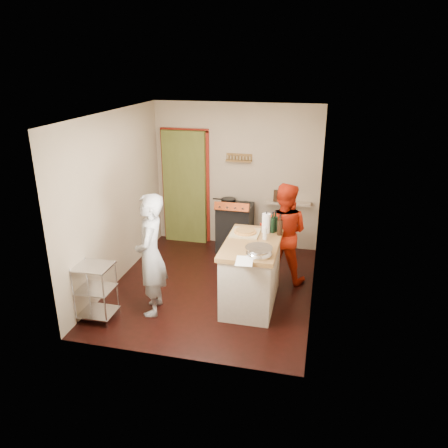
% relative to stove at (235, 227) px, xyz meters
% --- Properties ---
extents(floor, '(3.50, 3.50, 0.00)m').
position_rel_stove_xyz_m(floor, '(-0.05, -1.42, -0.45)').
color(floor, black).
rests_on(floor, ground).
extents(back_wall, '(3.00, 0.44, 2.60)m').
position_rel_stove_xyz_m(back_wall, '(-0.69, 0.36, 0.68)').
color(back_wall, tan).
rests_on(back_wall, ground).
extents(left_wall, '(0.04, 3.50, 2.60)m').
position_rel_stove_xyz_m(left_wall, '(-1.55, -1.42, 0.85)').
color(left_wall, tan).
rests_on(left_wall, ground).
extents(right_wall, '(0.04, 3.50, 2.60)m').
position_rel_stove_xyz_m(right_wall, '(1.45, -1.42, 0.85)').
color(right_wall, tan).
rests_on(right_wall, ground).
extents(ceiling, '(3.00, 3.50, 0.02)m').
position_rel_stove_xyz_m(ceiling, '(-0.05, -1.42, 2.16)').
color(ceiling, white).
rests_on(ceiling, back_wall).
extents(stove, '(0.60, 0.63, 1.00)m').
position_rel_stove_xyz_m(stove, '(0.00, 0.00, 0.00)').
color(stove, black).
rests_on(stove, ground).
extents(wire_shelving, '(0.48, 0.40, 0.80)m').
position_rel_stove_xyz_m(wire_shelving, '(-1.33, -2.62, -0.01)').
color(wire_shelving, silver).
rests_on(wire_shelving, ground).
extents(island, '(0.75, 1.41, 1.25)m').
position_rel_stove_xyz_m(island, '(0.61, -1.74, 0.05)').
color(island, '#BEB2A2').
rests_on(island, ground).
extents(person_stripe, '(0.53, 0.69, 1.69)m').
position_rel_stove_xyz_m(person_stripe, '(-0.67, -2.27, 0.40)').
color(person_stripe, '#9FA0A4').
rests_on(person_stripe, ground).
extents(person_red, '(0.82, 0.67, 1.58)m').
position_rel_stove_xyz_m(person_red, '(0.95, -0.94, 0.34)').
color(person_red, '#B5220C').
rests_on(person_red, ground).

